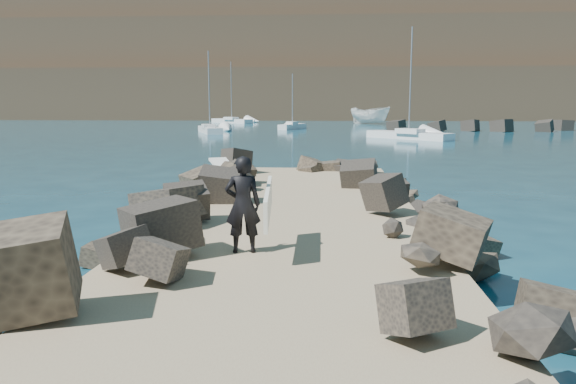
{
  "coord_description": "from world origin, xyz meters",
  "views": [
    {
      "loc": [
        0.75,
        -12.0,
        3.26
      ],
      "look_at": [
        0.0,
        -1.0,
        1.5
      ],
      "focal_mm": 35.0,
      "sensor_mm": 36.0,
      "label": 1
    }
  ],
  "objects_px": {
    "boat_imported": "(370,115)",
    "surfer_with_board": "(246,204)",
    "surfboard_resting": "(227,173)",
    "sailboat_b": "(292,126)"
  },
  "relations": [
    {
      "from": "boat_imported",
      "to": "surfer_with_board",
      "type": "height_order",
      "value": "boat_imported"
    },
    {
      "from": "sailboat_b",
      "to": "surfboard_resting",
      "type": "bearing_deg",
      "value": -88.86
    },
    {
      "from": "surfboard_resting",
      "to": "sailboat_b",
      "type": "bearing_deg",
      "value": 64.8
    },
    {
      "from": "surfboard_resting",
      "to": "surfer_with_board",
      "type": "relative_size",
      "value": 1.09
    },
    {
      "from": "surfer_with_board",
      "to": "sailboat_b",
      "type": "relative_size",
      "value": 0.31
    },
    {
      "from": "boat_imported",
      "to": "sailboat_b",
      "type": "distance_m",
      "value": 21.18
    },
    {
      "from": "surfer_with_board",
      "to": "sailboat_b",
      "type": "distance_m",
      "value": 59.78
    },
    {
      "from": "surfboard_resting",
      "to": "boat_imported",
      "type": "height_order",
      "value": "boat_imported"
    },
    {
      "from": "surfboard_resting",
      "to": "sailboat_b",
      "type": "height_order",
      "value": "sailboat_b"
    },
    {
      "from": "surfboard_resting",
      "to": "boat_imported",
      "type": "xyz_separation_m",
      "value": [
        9.85,
        70.06,
        0.29
      ]
    }
  ]
}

